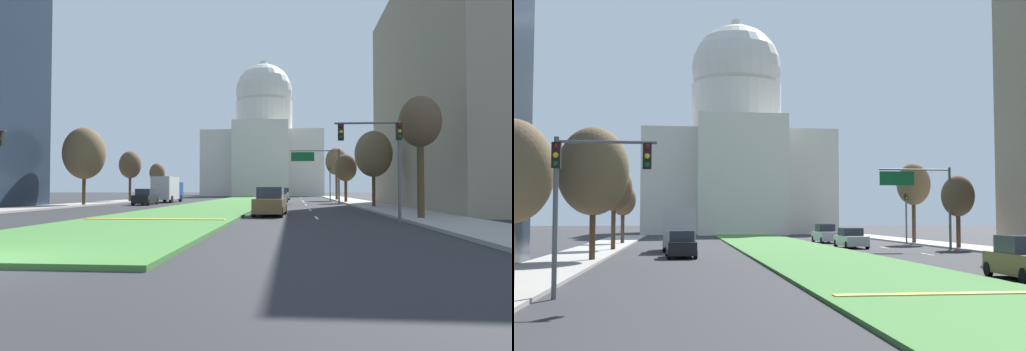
% 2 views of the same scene
% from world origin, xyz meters
% --- Properties ---
extents(ground_plane, '(260.00, 260.00, 0.00)m').
position_xyz_m(ground_plane, '(0.00, 48.26, 0.00)').
color(ground_plane, '#2B2B2D').
extents(grass_median, '(8.21, 86.87, 0.14)m').
position_xyz_m(grass_median, '(0.00, 43.43, 0.07)').
color(grass_median, '#427A38').
rests_on(grass_median, ground_plane).
extents(median_curb_nose, '(7.39, 0.50, 0.04)m').
position_xyz_m(median_curb_nose, '(0.00, 12.87, 0.16)').
color(median_curb_nose, gold).
rests_on(median_curb_nose, grass_median).
extents(lane_dashes_right, '(0.16, 53.51, 0.01)m').
position_xyz_m(lane_dashes_right, '(8.53, 41.45, 0.00)').
color(lane_dashes_right, silver).
rests_on(lane_dashes_right, ground_plane).
extents(sidewalk_left, '(4.00, 86.87, 0.15)m').
position_xyz_m(sidewalk_left, '(-14.95, 38.61, 0.07)').
color(sidewalk_left, '#9E9991').
rests_on(sidewalk_left, ground_plane).
extents(sidewalk_right, '(4.00, 86.87, 0.15)m').
position_xyz_m(sidewalk_right, '(14.95, 38.61, 0.07)').
color(sidewalk_right, '#9E9991').
rests_on(sidewalk_right, ground_plane).
extents(capitol_building, '(28.36, 22.38, 33.50)m').
position_xyz_m(capitol_building, '(0.00, 95.81, 12.91)').
color(capitol_building, beige).
rests_on(capitol_building, ground_plane).
extents(traffic_light_near_left, '(3.34, 0.35, 5.20)m').
position_xyz_m(traffic_light_near_left, '(-11.61, 14.28, 3.80)').
color(traffic_light_near_left, '#515456').
rests_on(traffic_light_near_left, ground_plane).
extents(traffic_light_far_right, '(0.28, 0.35, 5.20)m').
position_xyz_m(traffic_light_far_right, '(12.45, 52.90, 3.31)').
color(traffic_light_far_right, '#515456').
rests_on(traffic_light_far_right, ground_plane).
extents(overhead_guide_sign, '(5.88, 0.20, 6.50)m').
position_xyz_m(overhead_guide_sign, '(10.43, 43.01, 4.66)').
color(overhead_guide_sign, '#515456').
rests_on(overhead_guide_sign, ground_plane).
extents(street_tree_left_mid, '(4.11, 4.11, 7.82)m').
position_xyz_m(street_tree_left_mid, '(-13.53, 31.91, 5.23)').
color(street_tree_left_mid, '#4C3823').
rests_on(street_tree_left_mid, ground_plane).
extents(street_tree_left_far, '(2.78, 2.78, 6.51)m').
position_xyz_m(street_tree_left_far, '(-13.53, 43.89, 4.72)').
color(street_tree_left_far, '#4C3823').
rests_on(street_tree_left_far, ground_plane).
extents(street_tree_right_far, '(2.64, 2.64, 5.91)m').
position_xyz_m(street_tree_right_far, '(13.51, 43.46, 4.21)').
color(street_tree_right_far, '#4C3823').
rests_on(street_tree_right_far, ground_plane).
extents(street_tree_left_distant, '(2.38, 2.38, 5.67)m').
position_xyz_m(street_tree_left_distant, '(-13.85, 55.70, 4.12)').
color(street_tree_left_distant, '#4C3823').
rests_on(street_tree_left_distant, ground_plane).
extents(street_tree_right_distant, '(3.20, 3.20, 7.70)m').
position_xyz_m(street_tree_right_distant, '(13.46, 53.68, 5.64)').
color(street_tree_right_distant, '#4C3823').
rests_on(street_tree_right_distant, ground_plane).
extents(sedan_lead_stopped, '(2.06, 4.44, 1.83)m').
position_xyz_m(sedan_lead_stopped, '(5.70, 18.55, 0.85)').
color(sedan_lead_stopped, brown).
rests_on(sedan_lead_stopped, ground_plane).
extents(sedan_midblock, '(2.03, 4.28, 1.71)m').
position_xyz_m(sedan_midblock, '(-8.46, 35.31, 0.80)').
color(sedan_midblock, black).
rests_on(sedan_midblock, ground_plane).
extents(sedan_distant, '(1.97, 4.63, 1.66)m').
position_xyz_m(sedan_distant, '(5.52, 46.65, 0.78)').
color(sedan_distant, '#BCBCC1').
rests_on(sedan_distant, ground_plane).
extents(sedan_far_horizon, '(2.01, 4.44, 1.85)m').
position_xyz_m(sedan_far_horizon, '(5.69, 57.53, 0.86)').
color(sedan_far_horizon, '#BCBCC1').
rests_on(sedan_far_horizon, ground_plane).
extents(box_truck_delivery, '(2.40, 6.40, 3.20)m').
position_xyz_m(box_truck_delivery, '(-8.57, 43.60, 1.68)').
color(box_truck_delivery, navy).
rests_on(box_truck_delivery, ground_plane).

